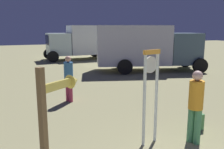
{
  "coord_description": "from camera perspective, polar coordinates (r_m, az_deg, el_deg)",
  "views": [
    {
      "loc": [
        -2.91,
        -1.56,
        2.67
      ],
      "look_at": [
        -0.05,
        5.43,
        1.2
      ],
      "focal_mm": 37.9,
      "sensor_mm": 36.0,
      "label": 1
    }
  ],
  "objects": [
    {
      "name": "backpack",
      "position": [
        6.82,
        19.86,
        -10.79
      ],
      "size": [
        0.34,
        0.18,
        0.44
      ],
      "color": "#4D8B51",
      "rests_on": "ground_plane"
    },
    {
      "name": "person_distant",
      "position": [
        8.79,
        -10.42,
        -0.45
      ],
      "size": [
        0.33,
        0.33,
        1.7
      ],
      "color": "#B63455",
      "rests_on": "ground_plane"
    },
    {
      "name": "arrow_sign",
      "position": [
        4.12,
        -13.19,
        -7.57
      ],
      "size": [
        0.86,
        0.7,
        2.1
      ],
      "color": "brown",
      "rests_on": "ground_plane"
    },
    {
      "name": "box_truck_near",
      "position": [
        15.22,
        8.12,
        6.77
      ],
      "size": [
        7.05,
        4.22,
        2.86
      ],
      "color": "silver",
      "rests_on": "ground_plane"
    },
    {
      "name": "box_truck_far",
      "position": [
        21.21,
        -6.67,
        8.03
      ],
      "size": [
        6.3,
        2.59,
        2.93
      ],
      "color": "white",
      "rests_on": "ground_plane"
    },
    {
      "name": "standing_clock",
      "position": [
        5.45,
        9.29,
        -3.16
      ],
      "size": [
        0.47,
        0.19,
        2.21
      ],
      "color": "white",
      "rests_on": "ground_plane"
    },
    {
      "name": "person_near_clock",
      "position": [
        5.83,
        19.53,
        -6.59
      ],
      "size": [
        0.33,
        0.33,
        1.74
      ],
      "color": "#44885A",
      "rests_on": "ground_plane"
    }
  ]
}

